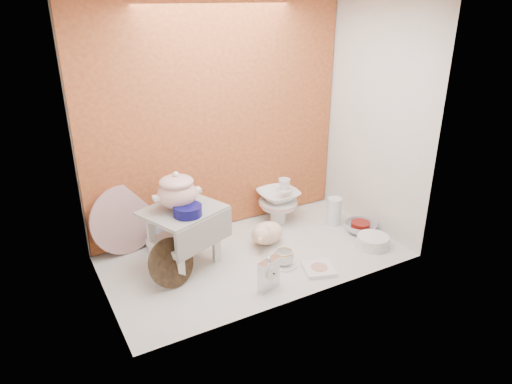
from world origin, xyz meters
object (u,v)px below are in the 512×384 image
at_px(plush_pig, 267,233).
at_px(mantel_clock, 269,273).
at_px(floral_platter, 125,219).
at_px(step_stool, 184,237).
at_px(dinner_plate_stack, 373,241).
at_px(porcelain_tower, 278,201).
at_px(blue_white_vase, 168,230).
at_px(gold_rim_teacup, 284,257).
at_px(soup_tureen, 177,190).
at_px(crystal_bowl, 360,227).

bearing_deg(plush_pig, mantel_clock, -138.43).
xyz_separation_m(floral_platter, mantel_clock, (0.57, -0.79, -0.12)).
height_order(step_stool, floral_platter, floral_platter).
bearing_deg(dinner_plate_stack, porcelain_tower, 119.52).
bearing_deg(mantel_clock, blue_white_vase, 95.62).
distance_m(step_stool, plush_pig, 0.56).
bearing_deg(porcelain_tower, plush_pig, -133.62).
bearing_deg(gold_rim_teacup, porcelain_tower, 61.90).
height_order(soup_tureen, gold_rim_teacup, soup_tureen).
xyz_separation_m(blue_white_vase, dinner_plate_stack, (1.15, -0.64, -0.08)).
distance_m(plush_pig, porcelain_tower, 0.35).
height_order(step_stool, mantel_clock, step_stool).
distance_m(floral_platter, crystal_bowl, 1.55).
bearing_deg(mantel_clock, gold_rim_teacup, 18.90).
bearing_deg(gold_rim_teacup, mantel_clock, -141.94).
xyz_separation_m(blue_white_vase, plush_pig, (0.57, -0.28, -0.04)).
distance_m(plush_pig, gold_rim_teacup, 0.28).
bearing_deg(porcelain_tower, dinner_plate_stack, -60.48).
distance_m(soup_tureen, porcelain_tower, 0.89).
relative_size(step_stool, floral_platter, 0.96).
height_order(mantel_clock, gold_rim_teacup, mantel_clock).
height_order(dinner_plate_stack, porcelain_tower, porcelain_tower).
distance_m(plush_pig, dinner_plate_stack, 0.68).
distance_m(step_stool, crystal_bowl, 1.21).
distance_m(step_stool, mantel_clock, 0.56).
relative_size(soup_tureen, floral_platter, 0.61).
height_order(soup_tureen, dinner_plate_stack, soup_tureen).
height_order(plush_pig, porcelain_tower, porcelain_tower).
bearing_deg(porcelain_tower, mantel_clock, -125.16).
relative_size(step_stool, dinner_plate_stack, 1.95).
relative_size(step_stool, porcelain_tower, 1.32).
distance_m(step_stool, porcelain_tower, 0.81).
relative_size(crystal_bowl, porcelain_tower, 0.67).
distance_m(mantel_clock, porcelain_tower, 0.83).
bearing_deg(step_stool, floral_platter, 107.47).
bearing_deg(dinner_plate_stack, blue_white_vase, 150.95).
xyz_separation_m(step_stool, soup_tureen, (-0.02, 0.02, 0.30)).
height_order(step_stool, plush_pig, step_stool).
bearing_deg(porcelain_tower, soup_tureen, -166.04).
distance_m(soup_tureen, mantel_clock, 0.69).
relative_size(mantel_clock, plush_pig, 0.72).
relative_size(blue_white_vase, mantel_clock, 1.18).
relative_size(blue_white_vase, gold_rim_teacup, 2.06).
distance_m(dinner_plate_stack, crystal_bowl, 0.20).
bearing_deg(plush_pig, porcelain_tower, 27.23).
xyz_separation_m(step_stool, mantel_clock, (0.31, -0.46, -0.08)).
bearing_deg(blue_white_vase, porcelain_tower, -2.29).
bearing_deg(blue_white_vase, dinner_plate_stack, -29.05).
distance_m(step_stool, blue_white_vase, 0.26).
relative_size(soup_tureen, plush_pig, 0.96).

